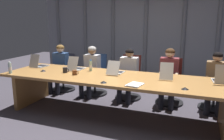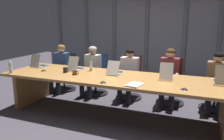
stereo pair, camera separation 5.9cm
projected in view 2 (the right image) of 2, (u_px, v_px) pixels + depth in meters
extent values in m
plane|color=#47424C|center=(113.00, 115.00, 4.39)|extent=(13.65, 13.65, 0.00)
cube|color=#B77F42|center=(113.00, 78.00, 4.23)|extent=(4.31, 1.20, 0.05)
cube|color=black|center=(113.00, 81.00, 4.24)|extent=(3.66, 0.10, 0.06)
cube|color=olive|center=(33.00, 87.00, 5.00)|extent=(0.08, 1.02, 0.71)
cube|color=gray|center=(149.00, 29.00, 6.58)|extent=(6.83, 0.10, 3.06)
cylinder|color=slate|center=(60.00, 28.00, 7.62)|extent=(0.12, 0.12, 3.00)
cylinder|color=slate|center=(87.00, 28.00, 7.25)|extent=(0.12, 0.12, 3.00)
cylinder|color=slate|center=(114.00, 28.00, 6.91)|extent=(0.12, 0.12, 3.00)
cylinder|color=slate|center=(147.00, 29.00, 6.54)|extent=(0.12, 0.12, 3.00)
cylinder|color=slate|center=(185.00, 29.00, 6.16)|extent=(0.12, 0.12, 3.00)
cylinder|color=slate|center=(220.00, 30.00, 5.84)|extent=(0.12, 0.12, 3.00)
cube|color=#A8ADB7|center=(42.00, 66.00, 5.15)|extent=(0.25, 0.33, 0.02)
cube|color=black|center=(43.00, 65.00, 5.16)|extent=(0.21, 0.18, 0.00)
cube|color=#A8ADB7|center=(35.00, 61.00, 4.93)|extent=(0.24, 0.11, 0.29)
cube|color=black|center=(35.00, 61.00, 4.94)|extent=(0.22, 0.10, 0.26)
cube|color=beige|center=(79.00, 69.00, 4.85)|extent=(0.23, 0.32, 0.02)
cube|color=black|center=(79.00, 68.00, 4.86)|extent=(0.19, 0.18, 0.00)
cube|color=beige|center=(73.00, 64.00, 4.62)|extent=(0.23, 0.13, 0.28)
cube|color=black|center=(73.00, 64.00, 4.62)|extent=(0.20, 0.11, 0.25)
cube|color=beige|center=(117.00, 72.00, 4.51)|extent=(0.25, 0.30, 0.02)
cube|color=black|center=(118.00, 72.00, 4.53)|extent=(0.21, 0.17, 0.00)
cube|color=beige|center=(113.00, 68.00, 4.29)|extent=(0.25, 0.14, 0.25)
cube|color=black|center=(113.00, 68.00, 4.29)|extent=(0.22, 0.12, 0.23)
cube|color=beige|center=(167.00, 77.00, 4.17)|extent=(0.26, 0.35, 0.02)
cube|color=black|center=(167.00, 76.00, 4.19)|extent=(0.21, 0.20, 0.00)
cube|color=beige|center=(166.00, 71.00, 3.92)|extent=(0.24, 0.15, 0.29)
cube|color=black|center=(166.00, 71.00, 3.93)|extent=(0.21, 0.13, 0.26)
cube|color=beige|center=(220.00, 82.00, 3.84)|extent=(0.28, 0.36, 0.02)
cube|color=black|center=(220.00, 81.00, 3.86)|extent=(0.22, 0.20, 0.00)
cube|color=beige|center=(223.00, 75.00, 3.62)|extent=(0.25, 0.09, 0.31)
cube|color=black|center=(223.00, 75.00, 3.63)|extent=(0.22, 0.08, 0.28)
cube|color=#2D2D38|center=(64.00, 73.00, 5.88)|extent=(0.51, 0.51, 0.08)
cube|color=#2D2D38|center=(68.00, 62.00, 6.02)|extent=(0.44, 0.14, 0.46)
cylinder|color=#262628|center=(64.00, 81.00, 5.93)|extent=(0.05, 0.05, 0.36)
cylinder|color=black|center=(65.00, 89.00, 5.97)|extent=(0.60, 0.60, 0.04)
cube|color=navy|center=(95.00, 76.00, 5.55)|extent=(0.49, 0.49, 0.08)
cube|color=navy|center=(99.00, 63.00, 5.69)|extent=(0.43, 0.13, 0.49)
cylinder|color=#262628|center=(96.00, 85.00, 5.60)|extent=(0.05, 0.05, 0.36)
cylinder|color=black|center=(96.00, 93.00, 5.64)|extent=(0.60, 0.60, 0.04)
cube|color=#511E19|center=(129.00, 80.00, 5.24)|extent=(0.50, 0.50, 0.08)
cube|color=#511E19|center=(132.00, 66.00, 5.37)|extent=(0.44, 0.14, 0.51)
cylinder|color=#262628|center=(129.00, 89.00, 5.29)|extent=(0.05, 0.05, 0.36)
cylinder|color=black|center=(129.00, 97.00, 5.33)|extent=(0.60, 0.60, 0.04)
cube|color=#511E19|center=(171.00, 84.00, 4.90)|extent=(0.49, 0.49, 0.08)
cube|color=#511E19|center=(172.00, 69.00, 5.04)|extent=(0.43, 0.13, 0.49)
cylinder|color=#262628|center=(170.00, 94.00, 4.94)|extent=(0.05, 0.05, 0.36)
cylinder|color=black|center=(170.00, 102.00, 4.99)|extent=(0.60, 0.60, 0.04)
cube|color=navy|center=(216.00, 89.00, 4.57)|extent=(0.55, 0.55, 0.08)
cube|color=navy|center=(219.00, 73.00, 4.70)|extent=(0.45, 0.18, 0.48)
cylinder|color=#262628|center=(215.00, 99.00, 4.62)|extent=(0.05, 0.05, 0.36)
cylinder|color=black|center=(214.00, 108.00, 4.66)|extent=(0.60, 0.60, 0.04)
cube|color=#335184|center=(62.00, 62.00, 5.81)|extent=(0.37, 0.24, 0.50)
sphere|color=beige|center=(61.00, 49.00, 5.73)|extent=(0.20, 0.20, 0.20)
ellipsoid|color=olive|center=(61.00, 48.00, 5.73)|extent=(0.20, 0.20, 0.15)
cylinder|color=#335184|center=(67.00, 60.00, 5.75)|extent=(0.08, 0.14, 0.27)
cylinder|color=beige|center=(63.00, 66.00, 5.58)|extent=(0.08, 0.30, 0.06)
cylinder|color=#335184|center=(57.00, 60.00, 5.84)|extent=(0.08, 0.14, 0.27)
cylinder|color=beige|center=(52.00, 66.00, 5.68)|extent=(0.08, 0.30, 0.06)
cylinder|color=#262833|center=(62.00, 75.00, 5.65)|extent=(0.15, 0.41, 0.13)
cylinder|color=#262833|center=(58.00, 85.00, 5.53)|extent=(0.11, 0.11, 0.46)
cylinder|color=#262833|center=(55.00, 74.00, 5.72)|extent=(0.15, 0.41, 0.13)
cylinder|color=#262833|center=(51.00, 85.00, 5.60)|extent=(0.11, 0.11, 0.46)
cube|color=silver|center=(93.00, 65.00, 5.49)|extent=(0.36, 0.23, 0.50)
sphere|color=#8C6647|center=(93.00, 50.00, 5.41)|extent=(0.20, 0.20, 0.20)
ellipsoid|color=#B2ADA8|center=(93.00, 49.00, 5.41)|extent=(0.20, 0.20, 0.15)
cylinder|color=silver|center=(98.00, 63.00, 5.42)|extent=(0.07, 0.14, 0.27)
cylinder|color=#8C6647|center=(94.00, 69.00, 5.26)|extent=(0.07, 0.30, 0.06)
cylinder|color=silver|center=(88.00, 62.00, 5.53)|extent=(0.07, 0.14, 0.27)
cylinder|color=#8C6647|center=(83.00, 68.00, 5.37)|extent=(0.07, 0.30, 0.06)
cylinder|color=#262833|center=(93.00, 78.00, 5.33)|extent=(0.14, 0.40, 0.13)
cylinder|color=#262833|center=(89.00, 89.00, 5.22)|extent=(0.11, 0.11, 0.46)
cylinder|color=#262833|center=(85.00, 77.00, 5.41)|extent=(0.14, 0.40, 0.13)
cylinder|color=#262833|center=(82.00, 88.00, 5.29)|extent=(0.11, 0.11, 0.46)
cube|color=silver|center=(130.00, 68.00, 5.15)|extent=(0.39, 0.22, 0.49)
sphere|color=#8C6647|center=(130.00, 53.00, 5.08)|extent=(0.19, 0.19, 0.19)
ellipsoid|color=black|center=(130.00, 52.00, 5.07)|extent=(0.19, 0.19, 0.14)
cylinder|color=silver|center=(137.00, 66.00, 5.08)|extent=(0.07, 0.14, 0.27)
cylinder|color=#8C6647|center=(134.00, 73.00, 4.92)|extent=(0.07, 0.30, 0.06)
cylinder|color=silver|center=(123.00, 65.00, 5.20)|extent=(0.07, 0.14, 0.27)
cylinder|color=#8C6647|center=(120.00, 72.00, 5.03)|extent=(0.07, 0.30, 0.06)
cylinder|color=#262833|center=(131.00, 82.00, 4.99)|extent=(0.13, 0.40, 0.13)
cylinder|color=#262833|center=(128.00, 94.00, 4.88)|extent=(0.11, 0.11, 0.46)
cylinder|color=#262833|center=(122.00, 81.00, 5.07)|extent=(0.13, 0.40, 0.13)
cylinder|color=#262833|center=(120.00, 93.00, 4.95)|extent=(0.11, 0.11, 0.46)
cube|color=brown|center=(170.00, 70.00, 4.82)|extent=(0.39, 0.24, 0.53)
sphere|color=beige|center=(171.00, 53.00, 4.75)|extent=(0.20, 0.20, 0.20)
ellipsoid|color=#472D19|center=(171.00, 52.00, 4.74)|extent=(0.20, 0.20, 0.15)
cylinder|color=brown|center=(178.00, 67.00, 4.76)|extent=(0.08, 0.14, 0.27)
cylinder|color=beige|center=(177.00, 75.00, 4.59)|extent=(0.08, 0.30, 0.06)
cylinder|color=brown|center=(162.00, 66.00, 4.86)|extent=(0.08, 0.14, 0.27)
cylinder|color=beige|center=(161.00, 74.00, 4.69)|extent=(0.08, 0.30, 0.06)
cylinder|color=#262833|center=(173.00, 87.00, 4.67)|extent=(0.15, 0.41, 0.13)
cylinder|color=#262833|center=(171.00, 100.00, 4.55)|extent=(0.11, 0.11, 0.46)
cylinder|color=#262833|center=(163.00, 86.00, 4.74)|extent=(0.15, 0.41, 0.13)
cylinder|color=#262833|center=(161.00, 98.00, 4.62)|extent=(0.11, 0.11, 0.46)
cube|color=olive|center=(217.00, 75.00, 4.49)|extent=(0.39, 0.25, 0.51)
sphere|color=tan|center=(219.00, 57.00, 4.42)|extent=(0.19, 0.19, 0.19)
ellipsoid|color=black|center=(219.00, 56.00, 4.41)|extent=(0.19, 0.19, 0.14)
cylinder|color=olive|center=(209.00, 71.00, 4.55)|extent=(0.08, 0.14, 0.27)
cylinder|color=tan|center=(207.00, 79.00, 4.39)|extent=(0.08, 0.30, 0.06)
cylinder|color=#262833|center=(221.00, 92.00, 4.34)|extent=(0.16, 0.41, 0.13)
cylinder|color=#262833|center=(219.00, 106.00, 4.23)|extent=(0.11, 0.11, 0.46)
cylinder|color=#262833|center=(209.00, 90.00, 4.42)|extent=(0.16, 0.41, 0.13)
cylinder|color=#262833|center=(208.00, 104.00, 4.31)|extent=(0.11, 0.11, 0.46)
cylinder|color=#ADD1B2|center=(91.00, 66.00, 4.67)|extent=(0.06, 0.06, 0.21)
cylinder|color=white|center=(91.00, 66.00, 4.68)|extent=(0.06, 0.06, 0.06)
cylinder|color=blue|center=(91.00, 60.00, 4.65)|extent=(0.03, 0.03, 0.02)
cylinder|color=silver|center=(11.00, 68.00, 4.48)|extent=(0.06, 0.06, 0.21)
cylinder|color=white|center=(11.00, 68.00, 4.48)|extent=(0.06, 0.06, 0.06)
cylinder|color=white|center=(10.00, 62.00, 4.45)|extent=(0.03, 0.03, 0.02)
cylinder|color=black|center=(65.00, 70.00, 4.54)|extent=(0.09, 0.09, 0.10)
torus|color=black|center=(68.00, 70.00, 4.52)|extent=(0.07, 0.01, 0.07)
cylinder|color=brown|center=(75.00, 72.00, 4.36)|extent=(0.09, 0.09, 0.09)
torus|color=brown|center=(77.00, 73.00, 4.34)|extent=(0.06, 0.01, 0.06)
cone|color=black|center=(184.00, 89.00, 3.43)|extent=(0.11, 0.11, 0.03)
cone|color=black|center=(44.00, 70.00, 4.67)|extent=(0.11, 0.11, 0.03)
cone|color=black|center=(103.00, 82.00, 3.80)|extent=(0.11, 0.11, 0.03)
cube|color=silver|center=(134.00, 85.00, 3.66)|extent=(0.27, 0.34, 0.02)
cylinder|color=silver|center=(132.00, 87.00, 3.52)|extent=(0.21, 0.05, 0.01)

